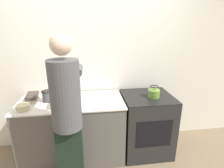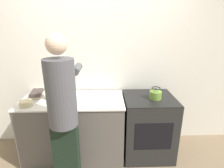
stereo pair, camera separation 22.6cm
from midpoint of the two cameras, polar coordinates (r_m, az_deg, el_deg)
name	(u,v)px [view 1 (the left image)]	position (r m, az deg, el deg)	size (l,w,h in m)	color
wall_back	(96,64)	(2.70, -7.69, 6.41)	(8.00, 0.05, 2.60)	silver
counter	(73,129)	(2.66, -14.94, -14.17)	(1.41, 0.70, 0.89)	#5B5651
oven	(146,124)	(2.72, 8.64, -12.73)	(0.70, 0.66, 0.91)	black
person	(67,115)	(1.90, -17.77, -9.58)	(0.34, 0.58, 1.79)	black
cutting_board	(67,105)	(2.33, -17.08, -6.61)	(0.36, 0.21, 0.02)	silver
knife	(68,105)	(2.31, -17.08, -6.56)	(0.19, 0.12, 0.01)	silver
kettle	(154,92)	(2.47, 10.97, -2.76)	(0.16, 0.16, 0.16)	olive
bowl_prep	(23,107)	(2.42, -29.46, -6.72)	(0.16, 0.16, 0.07)	#C6B789
canister_jar	(47,96)	(2.53, -22.90, -3.69)	(0.13, 0.13, 0.15)	#4C4C51
book_stack	(33,97)	(2.67, -26.76, -3.83)	(0.17, 0.29, 0.09)	beige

